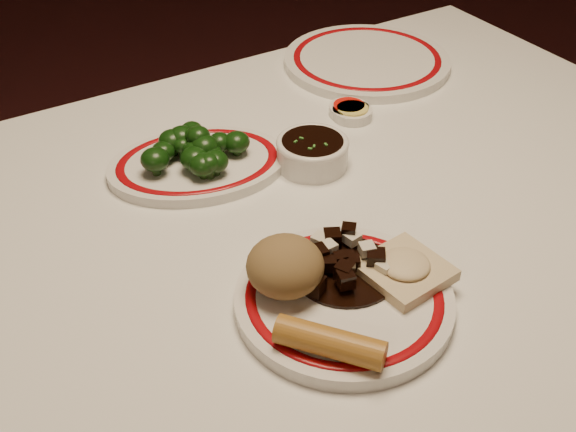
% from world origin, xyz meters
% --- Properties ---
extents(dining_table, '(1.20, 0.90, 0.75)m').
position_xyz_m(dining_table, '(0.00, 0.00, 0.66)').
color(dining_table, white).
rests_on(dining_table, ground).
extents(main_plate, '(0.30, 0.30, 0.02)m').
position_xyz_m(main_plate, '(-0.11, -0.17, 0.76)').
color(main_plate, white).
rests_on(main_plate, dining_table).
extents(rice_mound, '(0.09, 0.09, 0.06)m').
position_xyz_m(rice_mound, '(-0.16, -0.13, 0.80)').
color(rice_mound, olive).
rests_on(rice_mound, main_plate).
extents(spring_roll, '(0.09, 0.11, 0.03)m').
position_xyz_m(spring_roll, '(-0.18, -0.24, 0.78)').
color(spring_roll, '#B0772B').
rests_on(spring_roll, main_plate).
extents(fried_wonton, '(0.10, 0.10, 0.03)m').
position_xyz_m(fried_wonton, '(-0.04, -0.18, 0.78)').
color(fried_wonton, beige).
rests_on(fried_wonton, main_plate).
extents(stirfry_heap, '(0.13, 0.12, 0.03)m').
position_xyz_m(stirfry_heap, '(-0.09, -0.14, 0.78)').
color(stirfry_heap, black).
rests_on(stirfry_heap, main_plate).
extents(broccoli_plate, '(0.30, 0.27, 0.02)m').
position_xyz_m(broccoli_plate, '(-0.13, 0.16, 0.76)').
color(broccoli_plate, white).
rests_on(broccoli_plate, dining_table).
extents(broccoli_pile, '(0.16, 0.12, 0.05)m').
position_xyz_m(broccoli_pile, '(-0.13, 0.16, 0.79)').
color(broccoli_pile, '#23471C').
rests_on(broccoli_pile, broccoli_plate).
extents(soy_bowl, '(0.10, 0.10, 0.04)m').
position_xyz_m(soy_bowl, '(0.01, 0.09, 0.77)').
color(soy_bowl, white).
rests_on(soy_bowl, dining_table).
extents(sweet_sour_dish, '(0.06, 0.06, 0.02)m').
position_xyz_m(sweet_sour_dish, '(0.14, 0.18, 0.76)').
color(sweet_sour_dish, white).
rests_on(sweet_sour_dish, dining_table).
extents(mustard_dish, '(0.06, 0.06, 0.02)m').
position_xyz_m(mustard_dish, '(0.14, 0.17, 0.76)').
color(mustard_dish, white).
rests_on(mustard_dish, dining_table).
extents(far_plate, '(0.32, 0.32, 0.02)m').
position_xyz_m(far_plate, '(0.28, 0.31, 0.76)').
color(far_plate, white).
rests_on(far_plate, dining_table).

